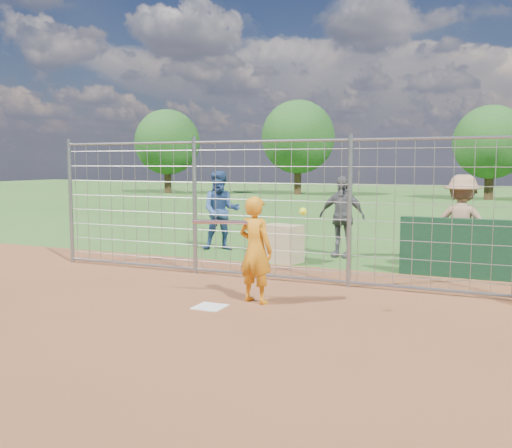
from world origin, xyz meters
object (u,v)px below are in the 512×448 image
at_px(bystander_b, 342,217).
at_px(equipment_bin, 282,244).
at_px(batter, 255,250).
at_px(bystander_a, 221,211).
at_px(bystander_c, 462,225).

relative_size(bystander_b, equipment_bin, 2.28).
relative_size(batter, bystander_a, 0.84).
relative_size(bystander_c, equipment_bin, 2.37).
bearing_deg(bystander_b, bystander_c, -15.43).
bearing_deg(bystander_a, batter, -82.09).
bearing_deg(batter, bystander_a, -43.07).
relative_size(batter, bystander_b, 0.89).
xyz_separation_m(batter, bystander_a, (-2.89, 4.50, 0.15)).
xyz_separation_m(bystander_a, equipment_bin, (1.97, -1.00, -0.56)).
bearing_deg(equipment_bin, bystander_b, 65.38).
distance_m(bystander_b, equipment_bin, 1.61).
bearing_deg(bystander_a, bystander_b, -21.54).
bearing_deg(bystander_c, equipment_bin, 7.91).
distance_m(bystander_c, equipment_bin, 3.64).
height_order(bystander_c, equipment_bin, bystander_c).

